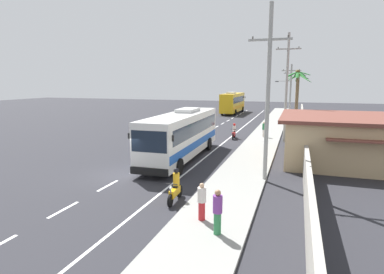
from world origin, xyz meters
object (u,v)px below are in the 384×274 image
(motorcycle_beside_bus, at_px, (234,132))
(pedestrian_near_kerb, at_px, (202,201))
(motorcycle_trailing, at_px, (175,188))
(utility_pole_nearest, at_px, (268,92))
(coach_bus_foreground, at_px, (182,133))
(palm_nearest, at_px, (299,85))
(utility_pole_distant, at_px, (291,89))
(pedestrian_far_walk, at_px, (264,129))
(pedestrian_midwalk, at_px, (218,211))
(palm_second, at_px, (297,86))
(utility_pole_far, at_px, (290,92))
(utility_pole_mid, at_px, (287,86))
(coach_bus_far_lane, at_px, (233,102))

(motorcycle_beside_bus, height_order, pedestrian_near_kerb, pedestrian_near_kerb)
(motorcycle_trailing, xyz_separation_m, utility_pole_nearest, (3.82, 4.65, 4.54))
(coach_bus_foreground, relative_size, pedestrian_near_kerb, 7.63)
(motorcycle_beside_bus, height_order, palm_nearest, palm_nearest)
(utility_pole_distant, bearing_deg, pedestrian_near_kerb, -92.64)
(pedestrian_near_kerb, xyz_separation_m, pedestrian_far_walk, (0.33, 21.28, 0.03))
(pedestrian_midwalk, xyz_separation_m, utility_pole_distant, (1.25, 47.96, 3.54))
(pedestrian_far_walk, bearing_deg, palm_second, -95.93)
(utility_pole_far, relative_size, palm_second, 1.13)
(coach_bus_foreground, xyz_separation_m, utility_pole_far, (7.08, 23.07, 2.47))
(pedestrian_far_walk, xyz_separation_m, utility_pole_mid, (2.07, -1.24, 4.37))
(motorcycle_beside_bus, bearing_deg, coach_bus_foreground, -102.30)
(utility_pole_mid, bearing_deg, utility_pole_distant, 90.51)
(utility_pole_far, height_order, palm_nearest, utility_pole_far)
(motorcycle_trailing, relative_size, utility_pole_distant, 0.22)
(coach_bus_foreground, bearing_deg, motorcycle_beside_bus, 77.70)
(coach_bus_far_lane, bearing_deg, coach_bus_foreground, -84.74)
(palm_nearest, bearing_deg, pedestrian_midwalk, -93.61)
(motorcycle_beside_bus, bearing_deg, palm_second, 53.61)
(utility_pole_nearest, bearing_deg, palm_second, 86.24)
(coach_bus_foreground, height_order, pedestrian_midwalk, coach_bus_foreground)
(pedestrian_near_kerb, xyz_separation_m, utility_pole_nearest, (1.90, 6.58, 4.24))
(utility_pole_nearest, xyz_separation_m, palm_second, (1.42, 21.59, 0.09))
(utility_pole_mid, bearing_deg, motorcycle_beside_bus, 178.55)
(utility_pole_mid, relative_size, palm_nearest, 1.46)
(utility_pole_nearest, height_order, palm_second, utility_pole_nearest)
(utility_pole_far, relative_size, utility_pole_distant, 0.93)
(pedestrian_midwalk, relative_size, utility_pole_distant, 0.20)
(palm_nearest, bearing_deg, pedestrian_near_kerb, -95.03)
(motorcycle_trailing, height_order, pedestrian_far_walk, pedestrian_far_walk)
(coach_bus_far_lane, bearing_deg, utility_pole_far, -51.68)
(pedestrian_midwalk, relative_size, utility_pole_nearest, 0.17)
(utility_pole_far, bearing_deg, utility_pole_nearest, -91.03)
(pedestrian_near_kerb, relative_size, palm_second, 0.22)
(pedestrian_near_kerb, xyz_separation_m, utility_pole_distant, (2.16, 46.96, 3.62))
(coach_bus_far_lane, relative_size, motorcycle_trailing, 5.56)
(pedestrian_near_kerb, height_order, utility_pole_far, utility_pole_far)
(motorcycle_trailing, height_order, palm_second, palm_second)
(palm_second, bearing_deg, pedestrian_far_walk, -113.43)
(motorcycle_beside_bus, distance_m, utility_pole_distant, 27.49)
(pedestrian_far_walk, bearing_deg, motorcycle_trailing, 100.86)
(utility_pole_nearest, bearing_deg, utility_pole_mid, 87.85)
(coach_bus_far_lane, height_order, utility_pole_nearest, utility_pole_nearest)
(coach_bus_far_lane, xyz_separation_m, utility_pole_nearest, (9.94, -40.11, 3.14))
(coach_bus_far_lane, distance_m, palm_nearest, 14.14)
(pedestrian_midwalk, xyz_separation_m, palm_nearest, (2.53, 40.16, 4.35))
(pedestrian_near_kerb, relative_size, pedestrian_far_walk, 0.97)
(coach_bus_foreground, height_order, motorcycle_beside_bus, coach_bus_foreground)
(utility_pole_far, bearing_deg, pedestrian_near_kerb, -94.06)
(pedestrian_far_walk, relative_size, palm_nearest, 0.23)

